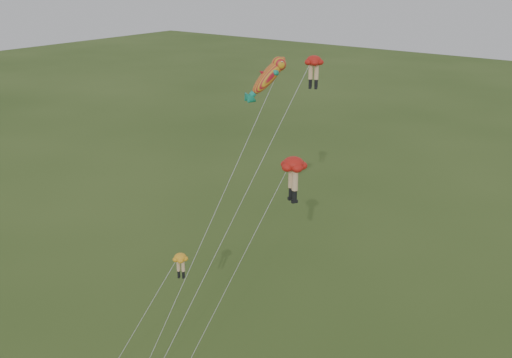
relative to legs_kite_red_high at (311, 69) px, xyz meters
The scene contains 4 objects.
legs_kite_red_high is the anchor object (origin of this frame).
legs_kite_red_mid 10.20m from the legs_kite_red_high, 63.99° to the right, with size 6.03×6.49×14.78m.
legs_kite_yellow 16.01m from the legs_kite_red_high, 103.56° to the right, with size 3.07×5.48×7.63m.
fish_kite 7.60m from the legs_kite_red_high, 77.41° to the right, with size 5.46×9.42×20.24m.
Camera 1 is at (22.32, -21.17, 24.85)m, focal length 40.00 mm.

